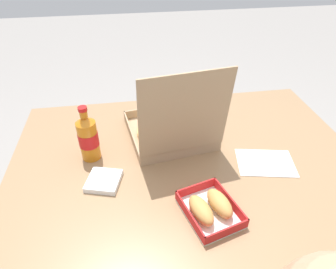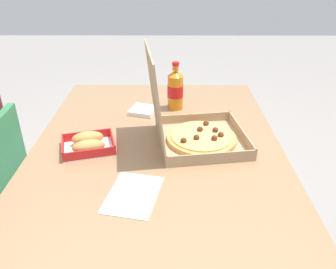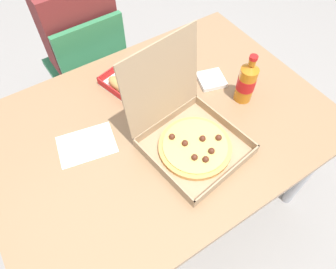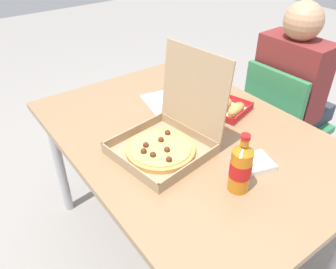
{
  "view_description": "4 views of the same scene",
  "coord_description": "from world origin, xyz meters",
  "px_view_note": "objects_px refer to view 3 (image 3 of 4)",
  "views": [
    {
      "loc": [
        0.2,
        0.82,
        1.46
      ],
      "look_at": [
        0.06,
        -0.1,
        0.77
      ],
      "focal_mm": 31.44,
      "sensor_mm": 36.0,
      "label": 1
    },
    {
      "loc": [
        -1.13,
        -0.05,
        1.39
      ],
      "look_at": [
        0.04,
        -0.04,
        0.75
      ],
      "focal_mm": 36.83,
      "sensor_mm": 36.0,
      "label": 2
    },
    {
      "loc": [
        -0.37,
        -0.63,
        1.66
      ],
      "look_at": [
        -0.02,
        -0.09,
        0.76
      ],
      "focal_mm": 32.23,
      "sensor_mm": 36.0,
      "label": 3
    },
    {
      "loc": [
        0.91,
        -0.77,
        1.53
      ],
      "look_at": [
        0.03,
        -0.13,
        0.78
      ],
      "focal_mm": 36.21,
      "sensor_mm": 36.0,
      "label": 4
    }
  ],
  "objects_px": {
    "pizza_box_open": "(189,135)",
    "diner_person": "(77,32)",
    "paper_menu": "(87,145)",
    "napkin_pile": "(211,80)",
    "chair": "(90,68)",
    "bread_side_box": "(125,81)",
    "cola_bottle": "(247,82)"
  },
  "relations": [
    {
      "from": "bread_side_box",
      "to": "cola_bottle",
      "type": "bearing_deg",
      "value": -41.25
    },
    {
      "from": "cola_bottle",
      "to": "diner_person",
      "type": "bearing_deg",
      "value": 115.01
    },
    {
      "from": "pizza_box_open",
      "to": "cola_bottle",
      "type": "bearing_deg",
      "value": 11.49
    },
    {
      "from": "bread_side_box",
      "to": "paper_menu",
      "type": "relative_size",
      "value": 1.06
    },
    {
      "from": "bread_side_box",
      "to": "cola_bottle",
      "type": "xyz_separation_m",
      "value": [
        0.38,
        -0.33,
        0.07
      ]
    },
    {
      "from": "paper_menu",
      "to": "napkin_pile",
      "type": "distance_m",
      "value": 0.6
    },
    {
      "from": "bread_side_box",
      "to": "paper_menu",
      "type": "distance_m",
      "value": 0.33
    },
    {
      "from": "cola_bottle",
      "to": "napkin_pile",
      "type": "relative_size",
      "value": 2.04
    },
    {
      "from": "pizza_box_open",
      "to": "paper_menu",
      "type": "bearing_deg",
      "value": 147.91
    },
    {
      "from": "napkin_pile",
      "to": "bread_side_box",
      "type": "bearing_deg",
      "value": 150.93
    },
    {
      "from": "bread_side_box",
      "to": "cola_bottle",
      "type": "distance_m",
      "value": 0.51
    },
    {
      "from": "diner_person",
      "to": "paper_menu",
      "type": "relative_size",
      "value": 5.48
    },
    {
      "from": "chair",
      "to": "cola_bottle",
      "type": "bearing_deg",
      "value": -63.51
    },
    {
      "from": "pizza_box_open",
      "to": "cola_bottle",
      "type": "distance_m",
      "value": 0.33
    },
    {
      "from": "diner_person",
      "to": "napkin_pile",
      "type": "distance_m",
      "value": 0.78
    },
    {
      "from": "bread_side_box",
      "to": "napkin_pile",
      "type": "height_order",
      "value": "bread_side_box"
    },
    {
      "from": "chair",
      "to": "pizza_box_open",
      "type": "height_order",
      "value": "pizza_box_open"
    },
    {
      "from": "diner_person",
      "to": "napkin_pile",
      "type": "relative_size",
      "value": 10.46
    },
    {
      "from": "diner_person",
      "to": "napkin_pile",
      "type": "bearing_deg",
      "value": -63.61
    },
    {
      "from": "pizza_box_open",
      "to": "paper_menu",
      "type": "xyz_separation_m",
      "value": [
        -0.33,
        0.2,
        -0.05
      ]
    },
    {
      "from": "pizza_box_open",
      "to": "bread_side_box",
      "type": "xyz_separation_m",
      "value": [
        -0.06,
        0.4,
        -0.03
      ]
    },
    {
      "from": "bread_side_box",
      "to": "napkin_pile",
      "type": "xyz_separation_m",
      "value": [
        0.33,
        -0.18,
        -0.02
      ]
    },
    {
      "from": "chair",
      "to": "bread_side_box",
      "type": "distance_m",
      "value": 0.53
    },
    {
      "from": "bread_side_box",
      "to": "pizza_box_open",
      "type": "bearing_deg",
      "value": -82.11
    },
    {
      "from": "chair",
      "to": "diner_person",
      "type": "xyz_separation_m",
      "value": [
        -0.0,
        0.06,
        0.21
      ]
    },
    {
      "from": "bread_side_box",
      "to": "napkin_pile",
      "type": "bearing_deg",
      "value": -29.07
    },
    {
      "from": "chair",
      "to": "pizza_box_open",
      "type": "distance_m",
      "value": 0.9
    },
    {
      "from": "pizza_box_open",
      "to": "chair",
      "type": "bearing_deg",
      "value": 94.62
    },
    {
      "from": "chair",
      "to": "diner_person",
      "type": "distance_m",
      "value": 0.21
    },
    {
      "from": "paper_menu",
      "to": "napkin_pile",
      "type": "xyz_separation_m",
      "value": [
        0.6,
        0.01,
        0.01
      ]
    },
    {
      "from": "pizza_box_open",
      "to": "diner_person",
      "type": "bearing_deg",
      "value": 94.45
    },
    {
      "from": "diner_person",
      "to": "pizza_box_open",
      "type": "relative_size",
      "value": 2.81
    }
  ]
}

